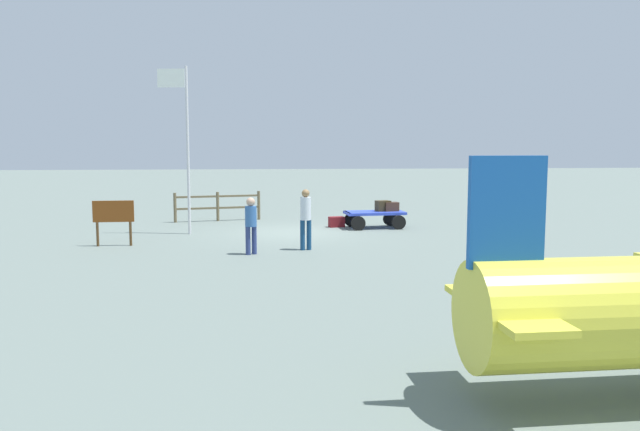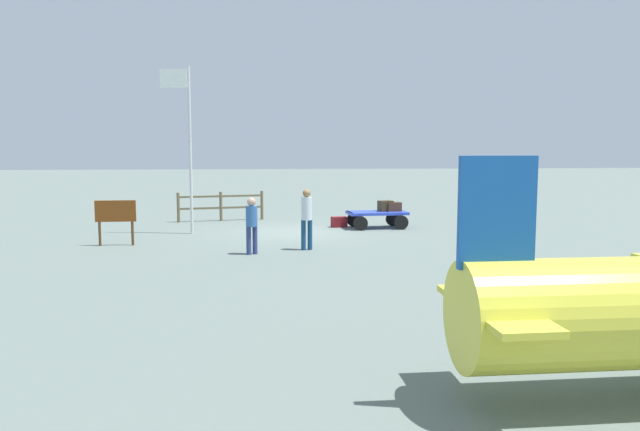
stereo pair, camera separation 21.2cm
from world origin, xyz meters
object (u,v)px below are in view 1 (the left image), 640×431
Objects in this scene: suitcase_tan at (337,222)px; signboard at (113,215)px; suitcase_olive at (383,206)px; flagpole at (184,134)px; suitcase_maroon at (391,207)px; worker_trailing at (306,215)px; luggage_cart at (374,216)px; worker_lead at (251,221)px.

suitcase_tan is 8.34m from signboard.
suitcase_olive is 7.74m from flagpole.
suitcase_olive reaches higher than suitcase_maroon.
worker_trailing is at bearing 167.32° from signboard.
worker_trailing is (2.92, 4.71, 0.58)m from luggage_cart.
worker_trailing reaches higher than luggage_cart.
luggage_cart is at bearing -158.76° from signboard.
suitcase_maroon is 8.03m from flagpole.
suitcase_tan is at bearing -118.79° from worker_lead.
suitcase_maroon is at bearing -133.76° from worker_lead.
worker_lead reaches higher than luggage_cart.
suitcase_maroon is 0.10× the size of flagpole.
suitcase_tan is 0.45× the size of signboard.
flagpole reaches higher than worker_trailing.
flagpole reaches higher than worker_lead.
worker_lead is 1.16× the size of signboard.
worker_lead is at bearing 48.14° from suitcase_olive.
worker_lead is at bearing 117.75° from flagpole.
suitcase_maroon is at bearing -159.70° from signboard.
worker_lead is 4.65m from signboard.
suitcase_tan is at bearing -16.93° from luggage_cart.
worker_lead is 5.58m from flagpole.
suitcase_olive is at bearing -124.21° from worker_trailing.
worker_trailing is 0.31× the size of flagpole.
worker_lead reaches higher than suitcase_maroon.
suitcase_tan is at bearing -9.93° from suitcase_olive.
worker_trailing is at bearing 58.20° from luggage_cart.
worker_lead is 1.72m from worker_trailing.
flagpole reaches higher than suitcase_tan.
suitcase_olive is 0.36× the size of worker_lead.
luggage_cart is 1.26× the size of worker_trailing.
suitcase_olive is 1.86m from suitcase_tan.
suitcase_maroon is 0.98× the size of suitcase_olive.
luggage_cart is at bearing -172.26° from flagpole.
luggage_cart is 3.64× the size of suitcase_tan.
luggage_cart is 0.52m from suitcase_olive.
luggage_cart is 3.91× the size of suitcase_maroon.
signboard reaches higher than suitcase_tan.
flagpole is 4.00m from signboard.
worker_trailing reaches higher than suitcase_olive.
signboard is at bearing 21.10° from suitcase_olive.
suitcase_olive is at bearing -162.47° from luggage_cart.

